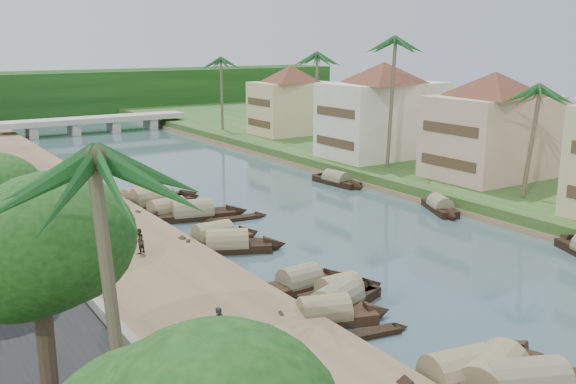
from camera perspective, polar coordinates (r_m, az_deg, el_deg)
ground at (r=40.02m, az=14.09°, el=-7.02°), size 220.00×220.00×0.00m
left_bank at (r=48.63m, az=-17.54°, el=-3.11°), size 10.00×180.00×0.80m
right_bank at (r=66.46m, az=12.83°, el=1.67°), size 16.00×180.00×1.20m
retaining_wall at (r=47.52m, az=-22.49°, el=-2.70°), size 0.40×180.00×1.10m
treeline at (r=128.69m, az=-20.54°, el=8.18°), size 120.00×14.00×8.00m
bridge at (r=101.88m, az=-16.91°, el=6.02°), size 28.00×4.00×2.40m
building_mid at (r=62.37m, az=17.68°, el=5.78°), size 14.11×14.11×9.70m
building_far at (r=71.32m, az=8.45°, el=7.34°), size 15.59×15.59×10.20m
building_distant at (r=87.86m, az=0.24°, el=8.25°), size 12.62×12.62×9.20m
sampan_1 at (r=27.62m, az=15.00°, el=-15.74°), size 8.38×3.29×2.41m
sampan_2 at (r=27.87m, az=17.69°, el=-15.65°), size 9.36×4.86×2.41m
sampan_3 at (r=33.66m, az=4.36°, el=-9.84°), size 7.98×4.35×2.14m
sampan_4 at (r=32.18m, az=3.23°, el=-10.95°), size 7.35×3.70×2.08m
sampan_5 at (r=34.91m, az=4.57°, el=-8.98°), size 6.30×1.85×2.04m
sampan_6 at (r=36.20m, az=1.05°, el=-8.11°), size 6.59×1.88×1.99m
sampan_7 at (r=42.80m, az=-5.44°, el=-4.73°), size 8.09×4.95×2.17m
sampan_8 at (r=44.32m, az=-6.66°, el=-4.12°), size 7.38×2.05×2.28m
sampan_9 at (r=50.72m, az=-8.48°, el=-1.94°), size 9.25×4.02×2.29m
sampan_10 at (r=51.67m, az=-10.67°, el=-1.74°), size 8.08×2.24×2.20m
sampan_11 at (r=55.08m, az=-12.00°, el=-0.86°), size 9.14×2.42×2.56m
sampan_12 at (r=56.16m, az=-11.73°, el=-0.58°), size 8.71×2.29×2.07m
sampan_13 at (r=56.75m, az=-13.40°, el=-0.53°), size 6.87×3.86×1.92m
sampan_15 at (r=53.83m, az=13.36°, el=-1.28°), size 4.05×6.65×1.85m
sampan_16 at (r=62.43m, az=4.32°, el=1.04°), size 2.16×7.67×1.89m
canoe_1 at (r=31.22m, az=7.10°, el=-12.47°), size 4.60×1.49×0.73m
canoe_2 at (r=50.03m, az=-4.81°, el=-2.43°), size 5.82×1.35×0.84m
palm_1 at (r=54.56m, az=20.99°, el=8.44°), size 3.20×3.20×10.36m
palm_2 at (r=64.14m, az=9.27°, el=12.97°), size 3.20×3.20×14.14m
palm_3 at (r=75.71m, az=2.56°, el=11.93°), size 3.20×3.20×12.44m
palm_4 at (r=16.94m, az=-15.64°, el=2.50°), size 3.20×3.20×10.96m
palm_7 at (r=92.09m, az=-5.98°, el=11.54°), size 3.20×3.20×11.49m
tree_1 at (r=22.16m, az=-21.42°, el=-4.67°), size 5.28×5.28×7.99m
tree_6 at (r=75.11m, az=11.05°, el=7.72°), size 4.05×4.05×7.23m
person_near at (r=28.43m, az=-6.07°, el=-11.71°), size 0.72×0.61×1.67m
person_far at (r=40.65m, az=-13.11°, el=-4.26°), size 0.98×0.93×1.59m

